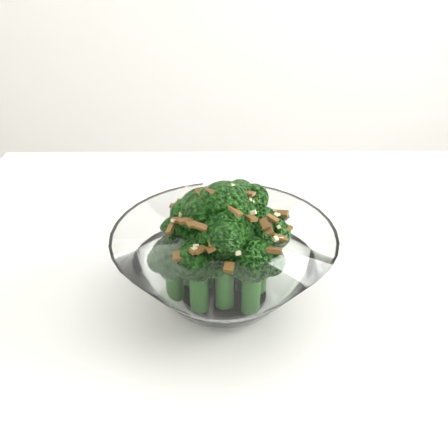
{
  "coord_description": "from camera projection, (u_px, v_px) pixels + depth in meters",
  "views": [
    {
      "loc": [
        -0.25,
        -0.48,
        1.11
      ],
      "look_at": [
        -0.24,
        -0.05,
        0.85
      ],
      "focal_mm": 40.0,
      "sensor_mm": 36.0,
      "label": 1
    }
  ],
  "objects": [
    {
      "name": "table",
      "position": [
        394.0,
        332.0,
        0.6
      ],
      "size": [
        1.22,
        0.82,
        0.75
      ],
      "color": "white",
      "rests_on": "ground"
    },
    {
      "name": "broccoli_dish",
      "position": [
        224.0,
        257.0,
        0.52
      ],
      "size": [
        0.23,
        0.23,
        0.14
      ],
      "color": "white",
      "rests_on": "table"
    }
  ]
}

